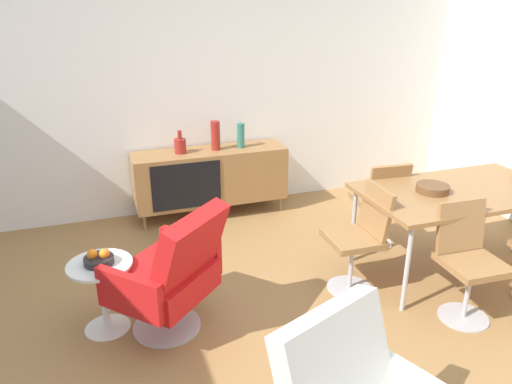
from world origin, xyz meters
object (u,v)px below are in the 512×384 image
(vase_ceramic_small, at_px, (241,135))
(dining_chair_near_window, at_px, (360,235))
(dining_table, at_px, (458,194))
(lounge_chair_red, at_px, (171,272))
(vase_cobalt, at_px, (215,136))
(vase_sculptural_dark, at_px, (180,145))
(sideboard, at_px, (210,176))
(side_table_round, at_px, (103,289))
(fruit_bowl, at_px, (99,259))
(wooden_bowl_on_table, at_px, (433,188))
(dining_chair_front_left, at_px, (467,258))
(dining_chair_back_left, at_px, (380,201))

(vase_ceramic_small, relative_size, dining_chair_near_window, 0.30)
(dining_table, bearing_deg, lounge_chair_red, -178.35)
(vase_cobalt, relative_size, vase_sculptural_dark, 1.28)
(vase_cobalt, height_order, vase_ceramic_small, vase_cobalt)
(sideboard, height_order, vase_ceramic_small, vase_ceramic_small)
(side_table_round, relative_size, fruit_bowl, 2.60)
(wooden_bowl_on_table, relative_size, dining_chair_near_window, 0.30)
(vase_cobalt, xyz_separation_m, dining_chair_near_window, (0.69, -1.80, -0.40))
(dining_chair_near_window, distance_m, dining_chair_front_left, 0.78)
(lounge_chair_red, bearing_deg, vase_sculptural_dark, 76.86)
(vase_sculptural_dark, bearing_deg, dining_chair_front_left, -55.87)
(vase_cobalt, bearing_deg, wooden_bowl_on_table, -53.04)
(dining_table, xyz_separation_m, dining_chair_near_window, (-0.89, -0.00, -0.23))
(vase_ceramic_small, xyz_separation_m, side_table_round, (-1.53, -1.69, -0.53))
(dining_chair_near_window, distance_m, lounge_chair_red, 1.49)
(wooden_bowl_on_table, xyz_separation_m, dining_chair_front_left, (-0.11, -0.59, -0.30))
(fruit_bowl, bearing_deg, vase_ceramic_small, 47.81)
(wooden_bowl_on_table, height_order, side_table_round, wooden_bowl_on_table)
(sideboard, bearing_deg, dining_table, -47.51)
(vase_ceramic_small, height_order, dining_chair_near_window, vase_ceramic_small)
(dining_chair_back_left, xyz_separation_m, side_table_round, (-2.48, -0.45, -0.15))
(vase_cobalt, xyz_separation_m, dining_chair_front_left, (1.23, -2.36, -0.40))
(dining_chair_back_left, bearing_deg, dining_chair_front_left, -89.62)
(lounge_chair_red, bearing_deg, side_table_round, 157.96)
(vase_cobalt, relative_size, dining_chair_back_left, 0.35)
(sideboard, distance_m, dining_chair_near_window, 1.95)
(dining_table, relative_size, lounge_chair_red, 1.69)
(vase_sculptural_dark, distance_m, fruit_bowl, 1.92)
(sideboard, height_order, lounge_chair_red, lounge_chair_red)
(vase_sculptural_dark, xyz_separation_m, fruit_bowl, (-0.89, -1.69, -0.25))
(vase_sculptural_dark, relative_size, dining_chair_back_left, 0.28)
(vase_ceramic_small, bearing_deg, vase_sculptural_dark, 180.00)
(vase_sculptural_dark, distance_m, dining_chair_near_window, 2.12)
(vase_ceramic_small, relative_size, dining_chair_back_left, 0.30)
(vase_cobalt, bearing_deg, dining_table, -48.81)
(dining_chair_front_left, distance_m, fruit_bowl, 2.57)
(vase_ceramic_small, xyz_separation_m, dining_chair_front_left, (0.95, -2.36, -0.38))
(side_table_round, bearing_deg, wooden_bowl_on_table, -1.88)
(sideboard, height_order, fruit_bowl, sideboard)
(sideboard, height_order, dining_chair_near_window, dining_chair_near_window)
(vase_cobalt, xyz_separation_m, fruit_bowl, (-1.26, -1.69, -0.31))
(wooden_bowl_on_table, relative_size, side_table_round, 0.50)
(vase_cobalt, relative_size, wooden_bowl_on_table, 1.16)
(vase_ceramic_small, bearing_deg, dining_chair_back_left, -52.63)
(fruit_bowl, bearing_deg, dining_chair_back_left, 10.20)
(dining_chair_near_window, xyz_separation_m, dining_chair_front_left, (0.54, -0.56, 0.00))
(dining_chair_back_left, relative_size, dining_chair_near_window, 1.00)
(vase_cobalt, relative_size, dining_chair_front_left, 0.35)
(sideboard, xyz_separation_m, lounge_chair_red, (-0.74, -1.87, 0.03))
(dining_chair_near_window, bearing_deg, vase_cobalt, 110.85)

